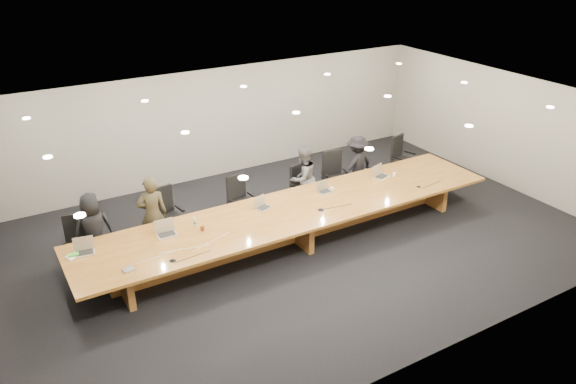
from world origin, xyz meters
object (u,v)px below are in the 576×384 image
at_px(laptop_a, 84,247).
at_px(amber_mug, 202,228).
at_px(laptop_b, 166,229).
at_px(mic_center, 321,209).
at_px(chair_mid_left, 241,200).
at_px(chair_right, 336,176).
at_px(person_c, 303,178).
at_px(laptop_d, 325,187).
at_px(laptop_e, 382,172).
at_px(av_box, 129,269).
at_px(person_a, 94,230).
at_px(chair_left, 168,215).
at_px(paper_cup_near, 332,190).
at_px(person_b, 153,214).
at_px(mic_left, 173,260).
at_px(chair_far_left, 78,242).
at_px(conference_table, 295,219).
at_px(paper_cup_far, 394,175).
at_px(person_d, 357,165).
at_px(chair_mid_right, 303,186).
at_px(chair_far_right, 404,158).
at_px(mic_right, 419,186).
at_px(water_bottle, 195,222).
at_px(laptop_c, 264,203).

bearing_deg(laptop_a, amber_mug, 3.07).
height_order(laptop_b, mic_center, laptop_b).
bearing_deg(chair_mid_left, chair_right, -4.57).
bearing_deg(person_c, mic_center, 56.38).
bearing_deg(laptop_d, laptop_e, -7.88).
xyz_separation_m(chair_right, av_box, (-5.42, -1.74, 0.17)).
xyz_separation_m(person_a, mic_center, (4.14, -1.50, 0.02)).
relative_size(chair_left, laptop_a, 3.37).
height_order(chair_right, paper_cup_near, chair_right).
relative_size(laptop_d, paper_cup_near, 3.21).
relative_size(person_b, mic_left, 13.20).
bearing_deg(chair_far_left, person_c, 6.29).
height_order(conference_table, laptop_e, laptop_e).
relative_size(conference_table, av_box, 46.87).
distance_m(chair_left, person_a, 1.52).
bearing_deg(laptop_b, person_c, 16.95).
bearing_deg(av_box, laptop_e, -2.03).
relative_size(chair_mid_left, mic_left, 9.06).
relative_size(person_a, paper_cup_near, 15.51).
bearing_deg(person_a, chair_far_left, -18.20).
xyz_separation_m(person_a, laptop_a, (-0.34, -0.79, 0.14)).
bearing_deg(paper_cup_far, person_d, 105.21).
height_order(chair_mid_right, person_c, person_c).
height_order(laptop_d, paper_cup_near, laptop_d).
relative_size(conference_table, person_a, 6.06).
xyz_separation_m(chair_mid_right, chair_right, (0.87, -0.07, 0.09)).
distance_m(chair_far_left, person_b, 1.47).
height_order(person_b, laptop_d, person_b).
relative_size(chair_far_right, person_a, 0.78).
bearing_deg(chair_mid_right, laptop_d, -110.13).
bearing_deg(mic_right, person_d, 102.14).
distance_m(person_a, laptop_d, 4.76).
bearing_deg(paper_cup_near, laptop_a, 178.75).
relative_size(person_a, mic_right, 14.13).
height_order(person_a, person_b, person_b).
bearing_deg(laptop_e, paper_cup_far, -40.93).
distance_m(person_b, water_bottle, 1.00).
distance_m(chair_right, water_bottle, 4.02).
relative_size(chair_right, amber_mug, 12.90).
xyz_separation_m(laptop_d, laptop_e, (1.57, 0.01, 0.02)).
distance_m(person_c, mic_left, 4.18).
distance_m(chair_right, laptop_c, 2.59).
bearing_deg(person_d, laptop_b, 2.19).
bearing_deg(amber_mug, laptop_d, 4.18).
xyz_separation_m(chair_right, laptop_e, (0.66, -0.89, 0.30)).
xyz_separation_m(chair_far_left, av_box, (0.47, -1.81, 0.24)).
xyz_separation_m(conference_table, amber_mug, (-1.98, 0.12, 0.28)).
bearing_deg(chair_mid_left, person_c, -6.01).
bearing_deg(chair_far_left, chair_right, 6.62).
distance_m(laptop_b, mic_right, 5.55).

